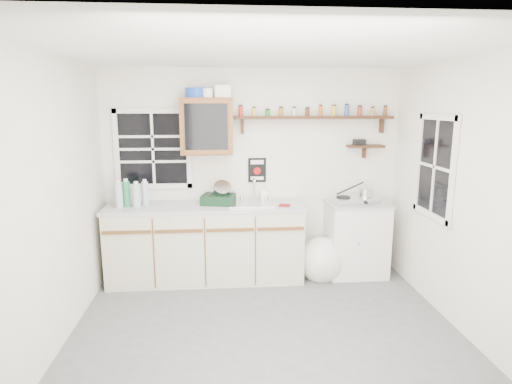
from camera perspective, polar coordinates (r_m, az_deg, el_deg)
room at (r=3.71m, az=1.44°, el=-1.21°), size 3.64×3.24×2.54m
main_cabinet at (r=5.16m, az=-6.68°, el=-6.68°), size 2.31×0.63×0.92m
right_cabinet at (r=5.44m, az=13.16°, el=-6.02°), size 0.73×0.57×0.91m
sink at (r=5.05m, az=-0.70°, el=-1.48°), size 0.52×0.44×0.29m
upper_cabinet at (r=5.05m, az=-6.59°, el=8.71°), size 0.60×0.32×0.65m
upper_cabinet_clutter at (r=5.05m, az=-6.66°, el=13.07°), size 0.52×0.24×0.14m
spice_shelf at (r=5.24m, az=7.82°, el=9.93°), size 1.91×0.18×0.35m
secondary_shelf at (r=5.44m, az=14.14°, el=6.01°), size 0.45×0.16×0.24m
warning_sign at (r=5.27m, az=0.15°, el=2.94°), size 0.22×0.02×0.30m
window_back at (r=5.27m, az=-13.58°, el=5.59°), size 0.93×0.03×0.98m
window_right at (r=4.73m, az=22.78°, el=3.12°), size 0.03×0.78×1.08m
water_bottles at (r=5.10m, az=-16.33°, el=-0.27°), size 0.35×0.18×0.32m
dish_rack at (r=5.05m, az=-4.89°, el=-0.59°), size 0.43×0.36×0.28m
soap_bottle at (r=5.25m, az=1.08°, el=-0.07°), size 0.08×0.08×0.18m
rag at (r=4.95m, az=3.80°, el=-1.79°), size 0.15×0.14×0.02m
hotplate at (r=5.28m, az=12.96°, el=-1.03°), size 0.58×0.36×0.08m
saucepan at (r=5.30m, az=14.33°, el=-0.08°), size 0.42×0.19×0.18m
trash_bag at (r=5.28m, az=8.75°, el=-8.94°), size 0.48×0.43×0.55m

